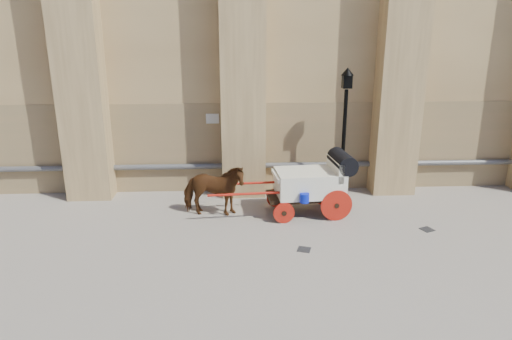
{
  "coord_description": "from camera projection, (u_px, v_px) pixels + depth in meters",
  "views": [
    {
      "loc": [
        -1.35,
        -10.86,
        5.26
      ],
      "look_at": [
        -0.68,
        1.77,
        1.39
      ],
      "focal_mm": 32.0,
      "sensor_mm": 36.0,
      "label": 1
    }
  ],
  "objects": [
    {
      "name": "drain_grate_near",
      "position": [
        304.0,
        249.0,
        11.43
      ],
      "size": [
        0.41,
        0.41,
        0.01
      ],
      "primitive_type": "cube",
      "rotation": [
        0.0,
        0.0,
        -0.32
      ],
      "color": "black",
      "rests_on": "ground"
    },
    {
      "name": "ground",
      "position": [
        285.0,
        240.0,
        11.98
      ],
      "size": [
        90.0,
        90.0,
        0.0
      ],
      "primitive_type": "plane",
      "color": "gray",
      "rests_on": "ground"
    },
    {
      "name": "street_lamp",
      "position": [
        344.0,
        131.0,
        14.28
      ],
      "size": [
        0.39,
        0.39,
        4.2
      ],
      "color": "black",
      "rests_on": "ground"
    },
    {
      "name": "drain_grate_far",
      "position": [
        427.0,
        229.0,
        12.58
      ],
      "size": [
        0.42,
        0.42,
        0.01
      ],
      "primitive_type": "cube",
      "rotation": [
        0.0,
        0.0,
        0.4
      ],
      "color": "black",
      "rests_on": "ground"
    },
    {
      "name": "horse",
      "position": [
        213.0,
        190.0,
        13.34
      ],
      "size": [
        1.95,
        1.06,
        1.57
      ],
      "primitive_type": "imported",
      "rotation": [
        0.0,
        0.0,
        1.46
      ],
      "color": "#552E12",
      "rests_on": "ground"
    },
    {
      "name": "carriage",
      "position": [
        314.0,
        181.0,
        13.45
      ],
      "size": [
        4.34,
        1.61,
        1.87
      ],
      "rotation": [
        0.0,
        0.0,
        0.08
      ],
      "color": "black",
      "rests_on": "ground"
    }
  ]
}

